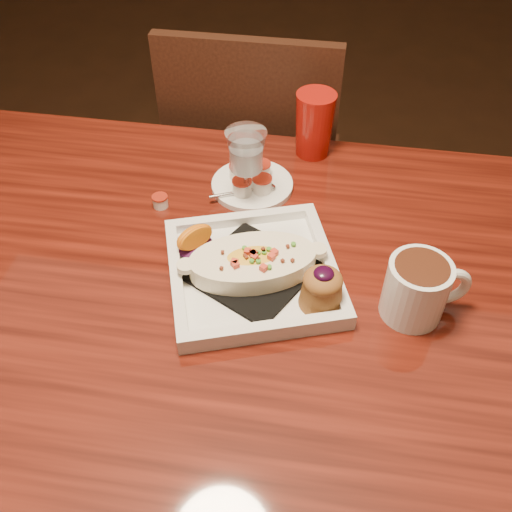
% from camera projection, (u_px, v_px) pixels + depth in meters
% --- Properties ---
extents(floor, '(7.00, 7.00, 0.00)m').
position_uv_depth(floor, '(216.00, 483.00, 1.44)').
color(floor, black).
rests_on(floor, ground).
extents(table, '(1.50, 0.90, 0.75)m').
position_uv_depth(table, '(196.00, 323.00, 0.98)').
color(table, maroon).
rests_on(table, floor).
extents(chair_far, '(0.42, 0.42, 0.93)m').
position_uv_depth(chair_far, '(256.00, 173.00, 1.52)').
color(chair_far, black).
rests_on(chair_far, floor).
extents(plate, '(0.34, 0.34, 0.08)m').
position_uv_depth(plate, '(259.00, 269.00, 0.90)').
color(plate, white).
rests_on(plate, table).
extents(coffee_mug, '(0.13, 0.09, 0.10)m').
position_uv_depth(coffee_mug, '(418.00, 287.00, 0.84)').
color(coffee_mug, white).
rests_on(coffee_mug, table).
extents(goblet, '(0.07, 0.07, 0.15)m').
position_uv_depth(goblet, '(246.00, 155.00, 0.99)').
color(goblet, silver).
rests_on(goblet, table).
extents(saucer, '(0.16, 0.16, 0.11)m').
position_uv_depth(saucer, '(251.00, 183.00, 1.08)').
color(saucer, white).
rests_on(saucer, table).
extents(creamer_loose, '(0.03, 0.03, 0.02)m').
position_uv_depth(creamer_loose, '(160.00, 201.00, 1.04)').
color(creamer_loose, white).
rests_on(creamer_loose, table).
extents(red_tumbler, '(0.08, 0.08, 0.13)m').
position_uv_depth(red_tumbler, '(314.00, 125.00, 1.13)').
color(red_tumbler, '#AC140C').
rests_on(red_tumbler, table).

